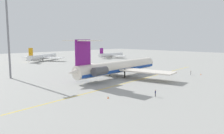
# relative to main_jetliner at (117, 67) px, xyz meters

# --- Properties ---
(ground) EXTENTS (367.64, 367.64, 0.00)m
(ground) POSITION_rel_main_jetliner_xyz_m (5.73, -10.37, -3.89)
(ground) COLOR #9E9E99
(main_jetliner) EXTENTS (48.98, 43.41, 14.26)m
(main_jetliner) POSITION_rel_main_jetliner_xyz_m (0.00, 0.00, 0.00)
(main_jetliner) COLOR silver
(main_jetliner) RESTS_ON ground
(airliner_mid_left) EXTENTS (28.36, 28.70, 9.08)m
(airliner_mid_left) POSITION_rel_main_jetliner_xyz_m (12.28, 79.60, -1.22)
(airliner_mid_left) COLOR white
(airliner_mid_left) RESTS_ON ground
(airliner_mid_right) EXTENTS (26.32, 25.96, 7.88)m
(airliner_mid_right) POSITION_rel_main_jetliner_xyz_m (61.67, 63.55, -1.57)
(airliner_mid_right) COLOR white
(airliner_mid_right) RESTS_ON ground
(ground_crew_near_nose) EXTENTS (0.45, 0.29, 1.80)m
(ground_crew_near_nose) POSITION_rel_main_jetliner_xyz_m (-14.62, -26.84, -2.75)
(ground_crew_near_nose) COLOR black
(ground_crew_near_nose) RESTS_ON ground
(ground_crew_near_tail) EXTENTS (0.44, 0.28, 1.78)m
(ground_crew_near_tail) POSITION_rel_main_jetliner_xyz_m (23.67, -18.30, -2.76)
(ground_crew_near_tail) COLOR black
(ground_crew_near_tail) RESTS_ON ground
(ground_crew_portside) EXTENTS (0.29, 0.46, 1.83)m
(ground_crew_portside) POSITION_rel_main_jetliner_xyz_m (11.47, 26.61, -2.73)
(ground_crew_portside) COLOR black
(ground_crew_portside) RESTS_ON ground
(safety_cone_nose) EXTENTS (0.40, 0.40, 0.55)m
(safety_cone_nose) POSITION_rel_main_jetliner_xyz_m (27.07, -21.04, -3.61)
(safety_cone_nose) COLOR #EA590F
(safety_cone_nose) RESTS_ON ground
(safety_cone_wingtip) EXTENTS (0.40, 0.40, 0.55)m
(safety_cone_wingtip) POSITION_rel_main_jetliner_xyz_m (26.28, 16.47, -3.61)
(safety_cone_wingtip) COLOR #EA590F
(safety_cone_wingtip) RESTS_ON ground
(safety_cone_tail) EXTENTS (0.40, 0.40, 0.55)m
(safety_cone_tail) POSITION_rel_main_jetliner_xyz_m (-24.00, -19.49, -3.61)
(safety_cone_tail) COLOR #EA590F
(safety_cone_tail) RESTS_ON ground
(taxiway_centreline) EXTENTS (96.22, 8.68, 0.01)m
(taxiway_centreline) POSITION_rel_main_jetliner_xyz_m (1.37, -9.47, -3.88)
(taxiway_centreline) COLOR gold
(taxiway_centreline) RESTS_ON ground
(light_mast) EXTENTS (4.00, 0.70, 29.45)m
(light_mast) POSITION_rel_main_jetliner_xyz_m (-29.65, 26.41, 12.07)
(light_mast) COLOR slate
(light_mast) RESTS_ON ground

